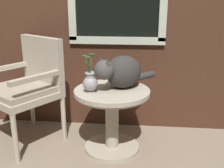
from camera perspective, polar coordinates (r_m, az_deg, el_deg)
The scene contains 5 objects.
ground_plane at distance 2.30m, azimuth -4.19°, elevation -16.45°, with size 6.00×6.00×0.00m, color gray.
wicker_side_table at distance 2.33m, azimuth 0.00°, elevation -5.15°, with size 0.64×0.64×0.55m.
wicker_chair at distance 2.58m, azimuth -17.15°, elevation -0.02°, with size 0.76×0.76×0.95m.
cat at distance 2.29m, azimuth 1.96°, elevation 2.62°, with size 0.51×0.50×0.29m.
pewter_vase_with_ivy at distance 2.20m, azimuth -4.59°, elevation 0.56°, with size 0.13×0.15×0.31m.
Camera 1 is at (0.35, -1.88, 1.28)m, focal length 43.61 mm.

